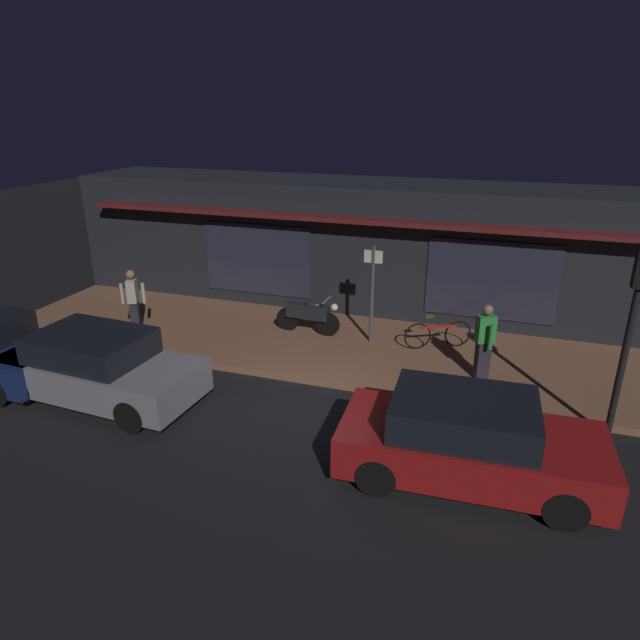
{
  "coord_description": "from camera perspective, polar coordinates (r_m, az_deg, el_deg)",
  "views": [
    {
      "loc": [
        3.4,
        -9.07,
        5.66
      ],
      "look_at": [
        -0.45,
        2.4,
        0.95
      ],
      "focal_mm": 31.45,
      "sensor_mm": 36.0,
      "label": 1
    }
  ],
  "objects": [
    {
      "name": "bicycle_parked",
      "position": [
        13.65,
        11.89,
        -1.39
      ],
      "size": [
        1.5,
        0.78,
        0.91
      ],
      "color": "black",
      "rests_on": "sidewalk_slab"
    },
    {
      "name": "traffic_light_pole",
      "position": [
        10.4,
        29.28,
        0.63
      ],
      "size": [
        0.24,
        0.33,
        3.6
      ],
      "color": "black",
      "rests_on": "ground_plane"
    },
    {
      "name": "parked_car_across",
      "position": [
        9.3,
        14.85,
        -11.76
      ],
      "size": [
        4.17,
        1.93,
        1.42
      ],
      "color": "black",
      "rests_on": "ground_plane"
    },
    {
      "name": "ground_plane",
      "position": [
        11.22,
        -1.74,
        -9.04
      ],
      "size": [
        60.0,
        60.0,
        0.0
      ],
      "primitive_type": "plane",
      "color": "black"
    },
    {
      "name": "motorcycle",
      "position": [
        14.19,
        -1.15,
        0.58
      ],
      "size": [
        1.7,
        0.55,
        0.97
      ],
      "color": "black",
      "rests_on": "sidewalk_slab"
    },
    {
      "name": "parked_car_far",
      "position": [
        12.13,
        -21.61,
        -4.46
      ],
      "size": [
        4.2,
        2.0,
        1.42
      ],
      "color": "black",
      "rests_on": "ground_plane"
    },
    {
      "name": "storefront_building",
      "position": [
        16.29,
        6.03,
        7.46
      ],
      "size": [
        18.0,
        3.3,
        3.6
      ],
      "color": "black",
      "rests_on": "ground_plane"
    },
    {
      "name": "person_bystander",
      "position": [
        12.18,
        16.38,
        -2.01
      ],
      "size": [
        0.44,
        0.58,
        1.67
      ],
      "color": "#28232D",
      "rests_on": "sidewalk_slab"
    },
    {
      "name": "person_photographer",
      "position": [
        14.79,
        -18.44,
        1.88
      ],
      "size": [
        0.59,
        0.44,
        1.67
      ],
      "color": "#28232D",
      "rests_on": "sidewalk_slab"
    },
    {
      "name": "sign_post",
      "position": [
        13.43,
        5.34,
        3.18
      ],
      "size": [
        0.44,
        0.09,
        2.4
      ],
      "color": "#47474C",
      "rests_on": "sidewalk_slab"
    },
    {
      "name": "sidewalk_slab",
      "position": [
        13.73,
        2.58,
        -2.76
      ],
      "size": [
        18.0,
        4.0,
        0.15
      ],
      "primitive_type": "cube",
      "color": "brown",
      "rests_on": "ground_plane"
    }
  ]
}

